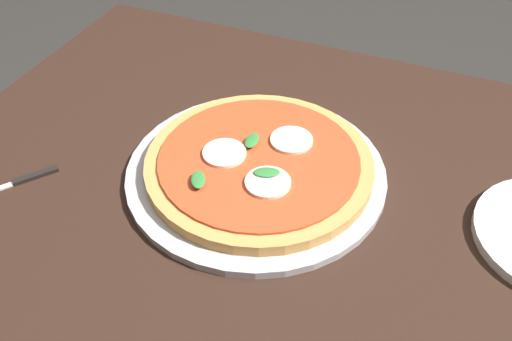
% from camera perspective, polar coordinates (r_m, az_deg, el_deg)
% --- Properties ---
extents(dining_table, '(1.14, 0.87, 0.78)m').
position_cam_1_polar(dining_table, '(0.89, 3.34, -9.02)').
color(dining_table, black).
rests_on(dining_table, ground_plane).
extents(serving_tray, '(0.38, 0.38, 0.01)m').
position_cam_1_polar(serving_tray, '(0.84, -0.00, -0.20)').
color(serving_tray, '#B2B2B7').
rests_on(serving_tray, dining_table).
extents(pizza, '(0.33, 0.33, 0.03)m').
position_cam_1_polar(pizza, '(0.83, 0.29, 0.70)').
color(pizza, tan).
rests_on(pizza, serving_tray).
extents(knife, '(0.12, 0.15, 0.01)m').
position_cam_1_polar(knife, '(0.90, -23.18, -1.22)').
color(knife, black).
rests_on(knife, dining_table).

